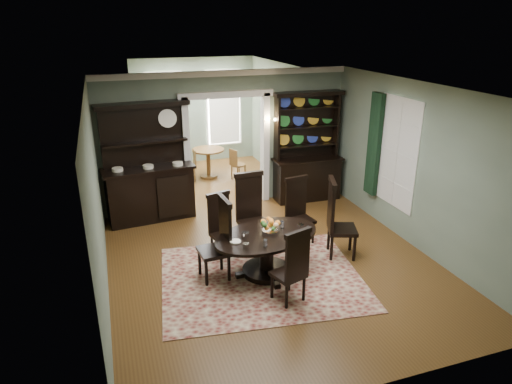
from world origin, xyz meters
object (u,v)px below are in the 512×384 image
dining_table (267,246)px  welsh_dresser (307,161)px  parlor_table (208,159)px  sideboard (149,180)px

dining_table → welsh_dresser: bearing=40.2°
dining_table → parlor_table: bearing=72.7°
sideboard → welsh_dresser: 3.60m
sideboard → parlor_table: size_ratio=2.90×
parlor_table → dining_table: bearing=-92.3°
dining_table → welsh_dresser: 3.61m
dining_table → parlor_table: size_ratio=2.46×
dining_table → welsh_dresser: (2.05, 2.95, 0.40)m
dining_table → welsh_dresser: size_ratio=0.83×
sideboard → parlor_table: (1.76, 2.21, -0.35)m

